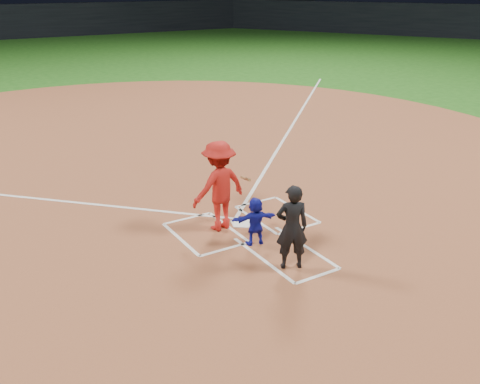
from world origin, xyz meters
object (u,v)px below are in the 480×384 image
home_plate (242,223)px  umpire (292,227)px  batter_at_plate (219,186)px  catcher (255,221)px

home_plate → umpire: umpire is taller
umpire → batter_at_plate: bearing=-57.6°
umpire → batter_at_plate: size_ratio=0.84×
catcher → umpire: umpire is taller
catcher → batter_at_plate: 1.22m
catcher → batter_at_plate: bearing=-63.1°
umpire → batter_at_plate: batter_at_plate is taller
umpire → catcher: bearing=-63.0°
home_plate → batter_at_plate: size_ratio=0.29×
batter_at_plate → umpire: bearing=-82.0°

